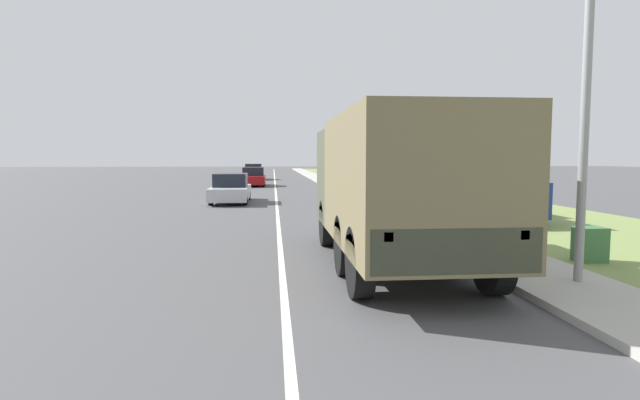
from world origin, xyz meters
name	(u,v)px	position (x,y,z in m)	size (l,w,h in m)	color
ground_plane	(275,185)	(0.00, 40.00, 0.00)	(180.00, 180.00, 0.00)	#4C4C4F
lane_centre_stripe	(275,185)	(0.00, 40.00, 0.00)	(0.12, 120.00, 0.00)	silver
sidewalk_right	(332,184)	(4.50, 40.00, 0.06)	(1.80, 120.00, 0.12)	#ADAAA3
grass_strip_right	(387,185)	(8.90, 40.00, 0.01)	(7.00, 120.00, 0.02)	olive
military_truck	(394,183)	(2.17, 10.31, 1.63)	(2.38, 6.86, 2.86)	#474C38
car_nearest_ahead	(231,189)	(-2.17, 24.95, 0.63)	(1.72, 4.68, 1.38)	#B7BABF
car_second_ahead	(254,177)	(-1.65, 39.24, 0.65)	(1.78, 4.68, 1.43)	maroon
car_third_ahead	(254,172)	(-2.08, 50.91, 0.70)	(1.78, 4.81, 1.56)	#336B3D
pickup_truck	(481,193)	(7.17, 17.82, 0.88)	(2.01, 5.23, 1.76)	navy
lamp_post	(578,3)	(4.55, 8.39, 4.49)	(1.69, 0.24, 7.39)	gray
utility_box	(590,244)	(6.20, 10.27, 0.37)	(0.55, 0.45, 0.70)	#3D7042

